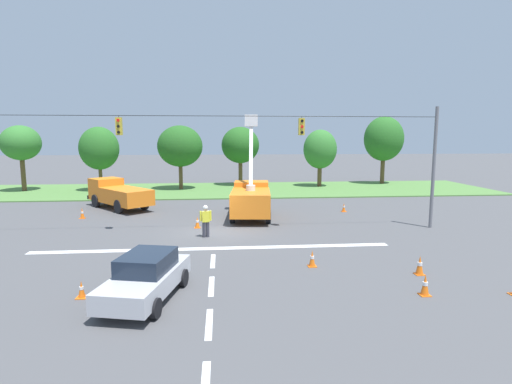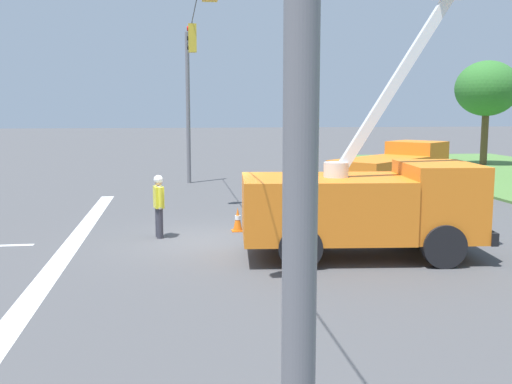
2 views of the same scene
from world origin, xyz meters
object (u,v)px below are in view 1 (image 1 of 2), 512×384
tree_far_west (21,143)px  utility_truck_support_near (118,194)px  road_worker (206,219)px  utility_truck_bucket_lift (251,197)px  tree_east (240,145)px  tree_centre (180,146)px  tree_east_end (384,139)px  traffic_cone_lane_edge_b (82,213)px  traffic_cone_far_left (425,285)px  traffic_cone_near_bucket (420,265)px  sedan_silver (146,276)px  traffic_cone_foreground_left (312,259)px  tree_far_east (320,149)px  traffic_cone_far_right (344,207)px  tree_west (99,148)px  traffic_cone_foreground_right (197,222)px  traffic_cone_mid_right (81,290)px

tree_far_west → utility_truck_support_near: size_ratio=1.03×
road_worker → utility_truck_bucket_lift: bearing=60.5°
tree_east → tree_centre: bearing=-154.1°
tree_east_end → traffic_cone_lane_edge_b: bearing=-148.5°
tree_centre → traffic_cone_far_left: bearing=-68.8°
traffic_cone_near_bucket → traffic_cone_lane_edge_b: traffic_cone_near_bucket is taller
tree_centre → tree_east_end: tree_east_end is taller
sedan_silver → tree_far_west: bearing=121.2°
tree_east_end → traffic_cone_foreground_left: size_ratio=10.97×
tree_far_east → traffic_cone_near_bucket: size_ratio=7.99×
traffic_cone_lane_edge_b → sedan_silver: bearing=-64.3°
tree_east → traffic_cone_foreground_left: bearing=-86.7°
traffic_cone_far_right → tree_west: bearing=148.8°
tree_far_west → traffic_cone_lane_edge_b: size_ratio=9.06×
road_worker → traffic_cone_foreground_right: 2.44m
traffic_cone_mid_right → traffic_cone_near_bucket: 12.70m
tree_far_east → traffic_cone_lane_edge_b: (-20.00, -15.07, -3.73)m
tree_far_west → tree_east: tree_far_west is taller
tree_east_end → traffic_cone_mid_right: (-23.33, -30.86, -4.90)m
tree_far_east → traffic_cone_mid_right: bearing=-118.2°
traffic_cone_foreground_left → traffic_cone_far_right: traffic_cone_foreground_left is taller
utility_truck_support_near → road_worker: bearing=-53.7°
tree_far_east → traffic_cone_foreground_right: (-12.12, -18.59, -3.74)m
traffic_cone_foreground_right → traffic_cone_mid_right: traffic_cone_foreground_right is taller
tree_east_end → traffic_cone_foreground_right: tree_east_end is taller
traffic_cone_lane_edge_b → traffic_cone_far_right: traffic_cone_lane_edge_b is taller
tree_far_west → sedan_silver: tree_far_west is taller
traffic_cone_lane_edge_b → traffic_cone_near_bucket: bearing=-36.2°
traffic_cone_far_right → tree_centre: bearing=134.7°
tree_west → tree_far_east: bearing=4.0°
tree_east → traffic_cone_far_left: 32.35m
traffic_cone_foreground_left → traffic_cone_lane_edge_b: size_ratio=0.97×
sedan_silver → traffic_cone_near_bucket: bearing=8.2°
utility_truck_support_near → traffic_cone_far_right: utility_truck_support_near is taller
traffic_cone_far_left → tree_far_west: bearing=132.9°
traffic_cone_far_left → traffic_cone_near_bucket: bearing=67.3°
tree_west → utility_truck_bucket_lift: 20.16m
traffic_cone_lane_edge_b → traffic_cone_far_right: 18.31m
tree_west → road_worker: 22.50m
utility_truck_support_near → sedan_silver: 18.59m
tree_far_east → traffic_cone_mid_right: tree_far_east is taller
traffic_cone_far_left → tree_east: bearing=98.6°
tree_east_end → traffic_cone_foreground_right: bearing=-134.2°
traffic_cone_foreground_right → utility_truck_support_near: bearing=131.5°
traffic_cone_foreground_left → traffic_cone_lane_edge_b: bearing=139.5°
traffic_cone_mid_right → tree_far_east: bearing=61.8°
traffic_cone_foreground_right → traffic_cone_far_left: traffic_cone_far_left is taller
utility_truck_support_near → traffic_cone_near_bucket: utility_truck_support_near is taller
traffic_cone_mid_right → traffic_cone_far_right: bearing=46.8°
traffic_cone_near_bucket → traffic_cone_far_right: 13.48m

